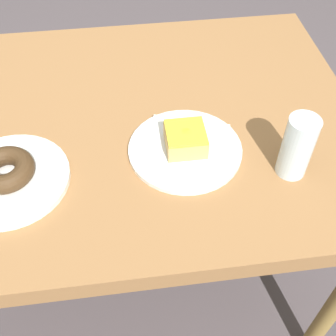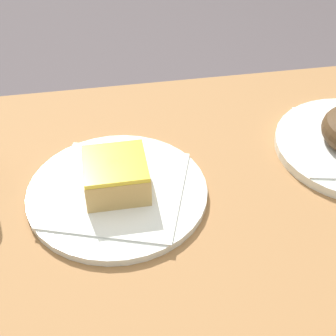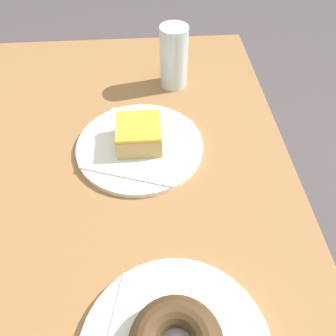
# 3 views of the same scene
# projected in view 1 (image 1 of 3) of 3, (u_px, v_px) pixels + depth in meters

# --- Properties ---
(ground_plane) EXTENTS (6.00, 6.00, 0.00)m
(ground_plane) POSITION_uv_depth(u_px,v_px,m) (127.00, 269.00, 1.49)
(ground_plane) COLOR #52484C
(table) EXTENTS (1.16, 0.79, 0.70)m
(table) POSITION_uv_depth(u_px,v_px,m) (108.00, 140.00, 1.01)
(table) COLOR #95673D
(table) RESTS_ON ground_plane
(plate_glazed_square) EXTENTS (0.24, 0.24, 0.01)m
(plate_glazed_square) POSITION_uv_depth(u_px,v_px,m) (185.00, 149.00, 0.89)
(plate_glazed_square) COLOR white
(plate_glazed_square) RESTS_ON table
(napkin_glazed_square) EXTENTS (0.22, 0.22, 0.00)m
(napkin_glazed_square) POSITION_uv_depth(u_px,v_px,m) (185.00, 147.00, 0.89)
(napkin_glazed_square) COLOR white
(napkin_glazed_square) RESTS_ON plate_glazed_square
(donut_glazed_square) EXTENTS (0.08, 0.08, 0.05)m
(donut_glazed_square) POSITION_uv_depth(u_px,v_px,m) (186.00, 139.00, 0.87)
(donut_glazed_square) COLOR tan
(donut_glazed_square) RESTS_ON napkin_glazed_square
(plate_chocolate_ring) EXTENTS (0.24, 0.24, 0.01)m
(plate_chocolate_ring) POSITION_uv_depth(u_px,v_px,m) (9.00, 179.00, 0.84)
(plate_chocolate_ring) COLOR white
(plate_chocolate_ring) RESTS_ON table
(napkin_chocolate_ring) EXTENTS (0.20, 0.20, 0.00)m
(napkin_chocolate_ring) POSITION_uv_depth(u_px,v_px,m) (8.00, 177.00, 0.83)
(napkin_chocolate_ring) COLOR white
(napkin_chocolate_ring) RESTS_ON plate_chocolate_ring
(donut_chocolate_ring) EXTENTS (0.11, 0.11, 0.04)m
(donut_chocolate_ring) POSITION_uv_depth(u_px,v_px,m) (5.00, 170.00, 0.81)
(donut_chocolate_ring) COLOR #452E19
(donut_chocolate_ring) RESTS_ON napkin_chocolate_ring
(water_glass) EXTENTS (0.06, 0.06, 0.14)m
(water_glass) POSITION_uv_depth(u_px,v_px,m) (297.00, 147.00, 0.81)
(water_glass) COLOR silver
(water_glass) RESTS_ON table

